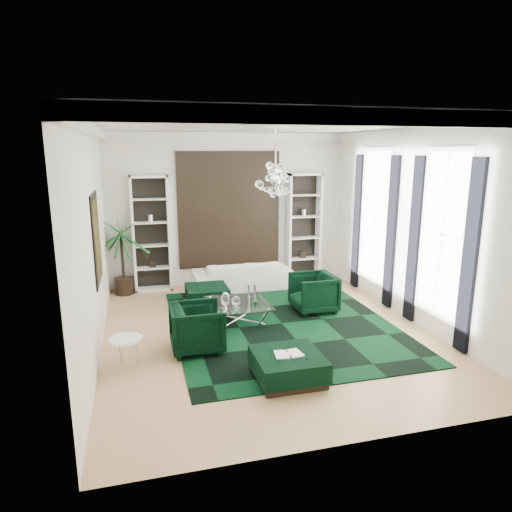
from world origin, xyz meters
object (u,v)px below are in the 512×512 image
object	(u,v)px
side_table	(127,354)
ottoman_front	(288,367)
armchair_left	(197,328)
armchair_right	(313,293)
sofa	(242,275)
ottoman_side	(207,295)
coffee_table	(238,313)
palm	(122,245)

from	to	relation	value
side_table	ottoman_front	bearing A→B (deg)	-22.51
ottoman_front	side_table	xyz separation A→B (m)	(-2.34, 0.97, 0.05)
armchair_left	armchair_right	size ratio (longest dim) A/B	1.00
sofa	side_table	world-z (taller)	sofa
ottoman_side	ottoman_front	bearing A→B (deg)	-80.42
armchair_right	coffee_table	world-z (taller)	armchair_right
sofa	armchair_right	size ratio (longest dim) A/B	2.68
ottoman_front	armchair_left	bearing A→B (deg)	130.32
sofa	palm	xyz separation A→B (m)	(-2.83, 0.31, 0.85)
sofa	ottoman_side	xyz separation A→B (m)	(-1.02, -0.90, -0.15)
ottoman_front	palm	size ratio (longest dim) A/B	0.42
armchair_right	ottoman_front	distance (m)	3.10
armchair_left	ottoman_side	size ratio (longest dim) A/B	0.99
armchair_right	side_table	distance (m)	4.21
armchair_left	ottoman_front	distance (m)	1.82
armchair_right	ottoman_side	world-z (taller)	armchair_right
ottoman_side	palm	distance (m)	2.40
armchair_left	ottoman_side	distance (m)	2.45
armchair_left	side_table	xyz separation A→B (m)	(-1.17, -0.41, -0.16)
sofa	ottoman_front	bearing A→B (deg)	85.33
sofa	palm	size ratio (longest dim) A/B	1.00
coffee_table	palm	world-z (taller)	palm
sofa	ottoman_side	size ratio (longest dim) A/B	2.66
coffee_table	side_table	bearing A→B (deg)	-145.20
sofa	armchair_left	size ratio (longest dim) A/B	2.68
coffee_table	ottoman_front	distance (m)	2.46
sofa	ottoman_front	size ratio (longest dim) A/B	2.39
sofa	palm	distance (m)	2.97
ottoman_side	palm	world-z (taller)	palm
coffee_table	ottoman_front	size ratio (longest dim) A/B	1.20
sofa	ottoman_side	world-z (taller)	sofa
armchair_left	ottoman_side	world-z (taller)	armchair_left
armchair_right	palm	distance (m)	4.61
armchair_left	palm	size ratio (longest dim) A/B	0.37
ottoman_side	side_table	distance (m)	3.28
side_table	armchair_right	bearing A→B (deg)	24.38
side_table	armchair_left	bearing A→B (deg)	19.35
coffee_table	palm	distance (m)	3.51
ottoman_side	ottoman_front	xyz separation A→B (m)	(0.64, -3.77, 0.00)
palm	armchair_left	bearing A→B (deg)	-70.54
armchair_left	palm	distance (m)	3.90
side_table	palm	size ratio (longest dim) A/B	0.22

